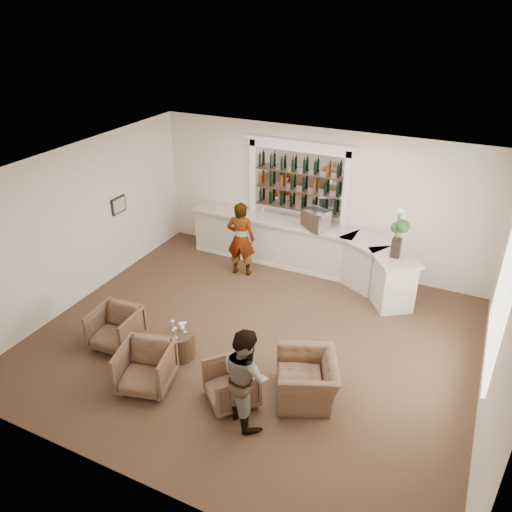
# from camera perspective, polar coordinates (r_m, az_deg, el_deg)

# --- Properties ---
(ground) EXTENTS (8.00, 8.00, 0.00)m
(ground) POSITION_cam_1_polar(r_m,az_deg,el_deg) (9.68, -0.25, -9.57)
(ground) COLOR #4C3726
(ground) RESTS_ON ground
(room_shell) EXTENTS (8.04, 7.02, 3.32)m
(room_shell) POSITION_cam_1_polar(r_m,az_deg,el_deg) (9.00, 2.62, 4.63)
(room_shell) COLOR #F0DEC7
(room_shell) RESTS_ON ground
(bar_counter) EXTENTS (5.72, 1.80, 1.14)m
(bar_counter) POSITION_cam_1_polar(r_m,az_deg,el_deg) (11.79, 5.37, 0.92)
(bar_counter) COLOR beige
(bar_counter) RESTS_ON ground
(back_bar_alcove) EXTENTS (2.64, 0.25, 3.00)m
(back_bar_alcove) POSITION_cam_1_polar(r_m,az_deg,el_deg) (11.68, 4.86, 8.47)
(back_bar_alcove) COLOR white
(back_bar_alcove) RESTS_ON ground
(cocktail_table) EXTENTS (0.57, 0.57, 0.50)m
(cocktail_table) POSITION_cam_1_polar(r_m,az_deg,el_deg) (9.27, -8.78, -9.95)
(cocktail_table) COLOR #47351E
(cocktail_table) RESTS_ON ground
(sommelier) EXTENTS (0.73, 0.55, 1.79)m
(sommelier) POSITION_cam_1_polar(r_m,az_deg,el_deg) (11.43, -1.74, 1.96)
(sommelier) COLOR gray
(sommelier) RESTS_ON ground
(guest) EXTENTS (1.03, 0.99, 1.66)m
(guest) POSITION_cam_1_polar(r_m,az_deg,el_deg) (7.62, -1.21, -13.59)
(guest) COLOR gray
(guest) RESTS_ON ground
(armchair_left) EXTENTS (0.87, 0.89, 0.76)m
(armchair_left) POSITION_cam_1_polar(r_m,az_deg,el_deg) (9.69, -15.72, -7.93)
(armchair_left) COLOR brown
(armchair_left) RESTS_ON ground
(armchair_center) EXTENTS (1.03, 1.04, 0.78)m
(armchair_center) POSITION_cam_1_polar(r_m,az_deg,el_deg) (8.65, -12.50, -12.32)
(armchair_center) COLOR brown
(armchair_center) RESTS_ON ground
(armchair_right) EXTENTS (1.08, 1.08, 0.70)m
(armchair_right) POSITION_cam_1_polar(r_m,az_deg,el_deg) (8.23, -2.88, -14.40)
(armchair_right) COLOR brown
(armchair_right) RESTS_ON ground
(armchair_far) EXTENTS (1.32, 1.39, 0.71)m
(armchair_far) POSITION_cam_1_polar(r_m,az_deg,el_deg) (8.34, 5.82, -13.78)
(armchair_far) COLOR brown
(armchair_far) RESTS_ON ground
(espresso_machine) EXTENTS (0.65, 0.60, 0.47)m
(espresso_machine) POSITION_cam_1_polar(r_m,az_deg,el_deg) (11.33, 6.83, 4.15)
(espresso_machine) COLOR #AAA9AE
(espresso_machine) RESTS_ON bar_counter
(flower_vase) EXTENTS (0.28, 0.28, 1.06)m
(flower_vase) POSITION_cam_1_polar(r_m,az_deg,el_deg) (10.27, 15.98, 2.88)
(flower_vase) COLOR black
(flower_vase) RESTS_ON bar_counter
(wine_glass_bar_left) EXTENTS (0.07, 0.07, 0.21)m
(wine_glass_bar_left) POSITION_cam_1_polar(r_m,az_deg,el_deg) (11.91, 0.77, 4.91)
(wine_glass_bar_left) COLOR white
(wine_glass_bar_left) RESTS_ON bar_counter
(wine_glass_bar_right) EXTENTS (0.07, 0.07, 0.21)m
(wine_glass_bar_right) POSITION_cam_1_polar(r_m,az_deg,el_deg) (11.38, 7.74, 3.50)
(wine_glass_bar_right) COLOR white
(wine_glass_bar_right) RESTS_ON bar_counter
(wine_glass_tbl_a) EXTENTS (0.07, 0.07, 0.21)m
(wine_glass_tbl_a) POSITION_cam_1_polar(r_m,az_deg,el_deg) (9.14, -9.47, -7.87)
(wine_glass_tbl_a) COLOR white
(wine_glass_tbl_a) RESTS_ON cocktail_table
(wine_glass_tbl_b) EXTENTS (0.07, 0.07, 0.21)m
(wine_glass_tbl_b) POSITION_cam_1_polar(r_m,az_deg,el_deg) (9.06, -8.13, -8.08)
(wine_glass_tbl_b) COLOR white
(wine_glass_tbl_b) RESTS_ON cocktail_table
(wine_glass_tbl_c) EXTENTS (0.07, 0.07, 0.21)m
(wine_glass_tbl_c) POSITION_cam_1_polar(r_m,az_deg,el_deg) (8.95, -9.19, -8.67)
(wine_glass_tbl_c) COLOR white
(wine_glass_tbl_c) RESTS_ON cocktail_table
(napkin_holder) EXTENTS (0.08, 0.08, 0.12)m
(napkin_holder) POSITION_cam_1_polar(r_m,az_deg,el_deg) (9.19, -8.54, -7.91)
(napkin_holder) COLOR white
(napkin_holder) RESTS_ON cocktail_table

